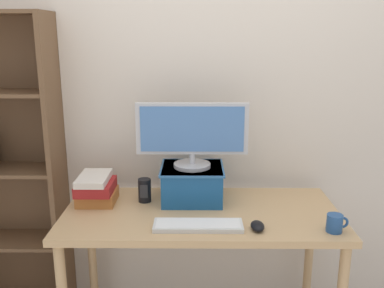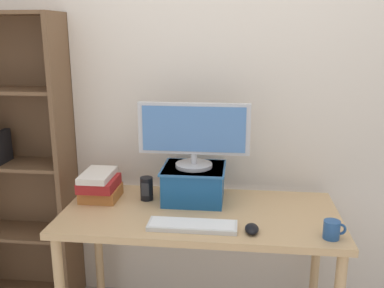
% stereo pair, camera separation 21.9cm
% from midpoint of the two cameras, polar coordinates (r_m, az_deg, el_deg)
% --- Properties ---
extents(back_wall, '(7.00, 0.08, 2.60)m').
position_cam_midpoint_polar(back_wall, '(2.53, 4.58, 6.36)').
color(back_wall, beige).
rests_on(back_wall, ground_plane).
extents(desk, '(1.42, 0.67, 0.77)m').
position_cam_midpoint_polar(desk, '(2.28, 3.86, -10.91)').
color(desk, tan).
rests_on(desk, ground_plane).
extents(bookshelf_unit, '(0.66, 0.28, 1.78)m').
position_cam_midpoint_polar(bookshelf_unit, '(2.77, -20.54, -2.24)').
color(bookshelf_unit, brown).
rests_on(bookshelf_unit, ground_plane).
extents(riser_box, '(0.34, 0.31, 0.19)m').
position_cam_midpoint_polar(riser_box, '(2.35, 2.93, -5.18)').
color(riser_box, '#195189').
rests_on(riser_box, desk).
extents(computer_monitor, '(0.60, 0.20, 0.35)m').
position_cam_midpoint_polar(computer_monitor, '(2.27, 3.02, 1.45)').
color(computer_monitor, '#B7B7BA').
rests_on(computer_monitor, riser_box).
extents(keyboard, '(0.42, 0.13, 0.02)m').
position_cam_midpoint_polar(keyboard, '(2.06, 3.16, -10.85)').
color(keyboard, silver).
rests_on(keyboard, desk).
extents(computer_mouse, '(0.06, 0.10, 0.04)m').
position_cam_midpoint_polar(computer_mouse, '(2.05, 11.10, -11.11)').
color(computer_mouse, black).
rests_on(computer_mouse, desk).
extents(book_stack, '(0.20, 0.25, 0.15)m').
position_cam_midpoint_polar(book_stack, '(2.40, -9.69, -5.54)').
color(book_stack, '#AD662D').
rests_on(book_stack, desk).
extents(coffee_mug, '(0.10, 0.07, 0.08)m').
position_cam_midpoint_polar(coffee_mug, '(2.08, 21.15, -10.67)').
color(coffee_mug, '#234C84').
rests_on(coffee_mug, desk).
extents(desk_speaker, '(0.07, 0.07, 0.13)m').
position_cam_midpoint_polar(desk_speaker, '(2.36, -3.44, -6.00)').
color(desk_speaker, black).
rests_on(desk_speaker, desk).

